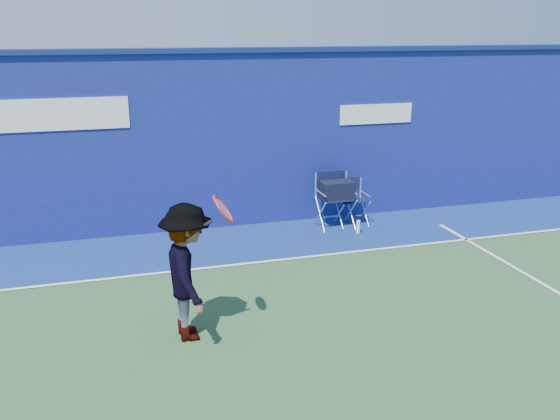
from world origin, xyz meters
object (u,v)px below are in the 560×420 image
object	(u,v)px
directors_chair_right	(352,210)
directors_chair_left	(335,204)
water_bottle	(358,227)
tennis_player	(188,272)

from	to	relation	value
directors_chair_right	directors_chair_left	bearing A→B (deg)	-171.21
directors_chair_right	water_bottle	size ratio (longest dim) A/B	3.46
directors_chair_right	water_bottle	distance (m)	0.54
tennis_player	directors_chair_right	bearing A→B (deg)	44.05
directors_chair_right	water_bottle	xyz separation A→B (m)	(-0.09, -0.52, -0.14)
directors_chair_left	tennis_player	world-z (taller)	tennis_player
water_bottle	directors_chair_left	bearing A→B (deg)	117.82
directors_chair_left	water_bottle	distance (m)	0.60
directors_chair_left	directors_chair_right	xyz separation A→B (m)	(0.34, 0.05, -0.16)
directors_chair_left	water_bottle	bearing A→B (deg)	-62.18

